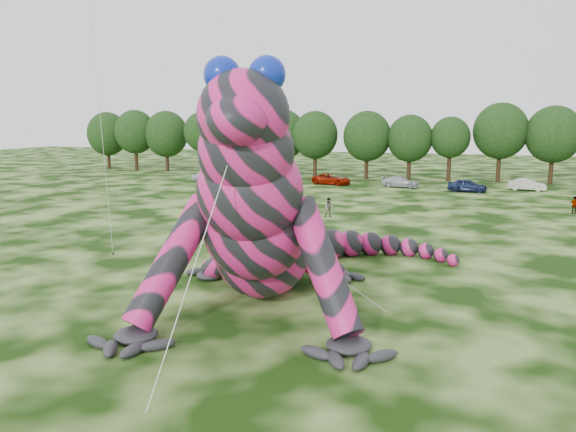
# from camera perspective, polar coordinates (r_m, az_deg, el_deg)

# --- Properties ---
(ground) EXTENTS (240.00, 240.00, 0.00)m
(ground) POSITION_cam_1_polar(r_m,az_deg,el_deg) (23.47, 6.52, -11.07)
(ground) COLOR #16330A
(ground) RESTS_ON ground
(inflatable_gecko) EXTENTS (21.97, 24.60, 10.71)m
(inflatable_gecko) POSITION_cam_1_polar(r_m,az_deg,el_deg) (26.67, -2.16, 3.38)
(inflatable_gecko) COLOR #D11E72
(inflatable_gecko) RESTS_ON ground
(tree_0) EXTENTS (6.91, 6.22, 9.51)m
(tree_0) POSITION_cam_1_polar(r_m,az_deg,el_deg) (100.03, -17.84, 7.31)
(tree_0) COLOR black
(tree_0) RESTS_ON ground
(tree_1) EXTENTS (6.74, 6.07, 9.81)m
(tree_1) POSITION_cam_1_polar(r_m,az_deg,el_deg) (95.52, -15.23, 7.43)
(tree_1) COLOR black
(tree_1) RESTS_ON ground
(tree_2) EXTENTS (7.04, 6.34, 9.64)m
(tree_2) POSITION_cam_1_polar(r_m,az_deg,el_deg) (93.29, -12.23, 7.45)
(tree_2) COLOR black
(tree_2) RESTS_ON ground
(tree_3) EXTENTS (5.81, 5.23, 9.44)m
(tree_3) POSITION_cam_1_polar(r_m,az_deg,el_deg) (88.29, -8.67, 7.37)
(tree_3) COLOR black
(tree_3) RESTS_ON ground
(tree_4) EXTENTS (6.22, 5.60, 9.06)m
(tree_4) POSITION_cam_1_polar(r_m,az_deg,el_deg) (87.22, -4.59, 7.30)
(tree_4) COLOR black
(tree_4) RESTS_ON ground
(tree_5) EXTENTS (7.16, 6.44, 9.80)m
(tree_5) POSITION_cam_1_polar(r_m,az_deg,el_deg) (84.61, -0.56, 7.50)
(tree_5) COLOR black
(tree_5) RESTS_ON ground
(tree_6) EXTENTS (6.52, 5.86, 9.49)m
(tree_6) POSITION_cam_1_polar(r_m,az_deg,el_deg) (81.28, 2.77, 7.29)
(tree_6) COLOR black
(tree_6) RESTS_ON ground
(tree_7) EXTENTS (6.68, 6.01, 9.48)m
(tree_7) POSITION_cam_1_polar(r_m,az_deg,el_deg) (79.70, 8.02, 7.15)
(tree_7) COLOR black
(tree_7) RESTS_ON ground
(tree_8) EXTENTS (6.14, 5.53, 8.94)m
(tree_8) POSITION_cam_1_polar(r_m,az_deg,el_deg) (79.04, 12.25, 6.81)
(tree_8) COLOR black
(tree_8) RESTS_ON ground
(tree_9) EXTENTS (5.27, 4.74, 8.68)m
(tree_9) POSITION_cam_1_polar(r_m,az_deg,el_deg) (79.01, 16.11, 6.55)
(tree_9) COLOR black
(tree_9) RESTS_ON ground
(tree_10) EXTENTS (7.09, 6.38, 10.50)m
(tree_10) POSITION_cam_1_polar(r_m,az_deg,el_deg) (80.18, 20.73, 7.00)
(tree_10) COLOR black
(tree_10) RESTS_ON ground
(tree_11) EXTENTS (7.01, 6.31, 10.07)m
(tree_11) POSITION_cam_1_polar(r_m,az_deg,el_deg) (80.30, 25.31, 6.54)
(tree_11) COLOR black
(tree_11) RESTS_ON ground
(car_0) EXTENTS (4.01, 1.69, 1.36)m
(car_0) POSITION_cam_1_polar(r_m,az_deg,el_deg) (76.66, -8.25, 3.99)
(car_0) COLOR silver
(car_0) RESTS_ON ground
(car_1) EXTENTS (3.98, 1.90, 1.26)m
(car_1) POSITION_cam_1_polar(r_m,az_deg,el_deg) (76.51, -2.93, 4.04)
(car_1) COLOR black
(car_1) RESTS_ON ground
(car_2) EXTENTS (5.41, 3.22, 1.41)m
(car_2) POSITION_cam_1_polar(r_m,az_deg,el_deg) (72.52, 4.48, 3.76)
(car_2) COLOR #8B1202
(car_2) RESTS_ON ground
(car_3) EXTENTS (4.74, 2.26, 1.33)m
(car_3) POSITION_cam_1_polar(r_m,az_deg,el_deg) (70.83, 11.34, 3.42)
(car_3) COLOR #AFB2B8
(car_3) RESTS_ON ground
(car_4) EXTENTS (4.57, 2.17, 1.51)m
(car_4) POSITION_cam_1_polar(r_m,az_deg,el_deg) (68.23, 17.76, 2.98)
(car_4) COLOR #162045
(car_4) RESTS_ON ground
(car_5) EXTENTS (4.37, 1.94, 1.39)m
(car_5) POSITION_cam_1_polar(r_m,az_deg,el_deg) (71.98, 23.14, 2.94)
(car_5) COLOR beige
(car_5) RESTS_ON ground
(spectator_3) EXTENTS (0.99, 0.60, 1.58)m
(spectator_3) POSITION_cam_1_polar(r_m,az_deg,el_deg) (55.92, 27.09, 0.99)
(spectator_3) COLOR gray
(spectator_3) RESTS_ON ground
(spectator_1) EXTENTS (0.93, 0.80, 1.67)m
(spectator_1) POSITION_cam_1_polar(r_m,az_deg,el_deg) (48.39, 4.19, 0.88)
(spectator_1) COLOR gray
(spectator_1) RESTS_ON ground
(spectator_4) EXTENTS (0.58, 0.85, 1.67)m
(spectator_4) POSITION_cam_1_polar(r_m,az_deg,el_deg) (56.89, -2.32, 2.24)
(spectator_4) COLOR gray
(spectator_4) RESTS_ON ground
(spectator_0) EXTENTS (0.68, 0.60, 1.56)m
(spectator_0) POSITION_cam_1_polar(r_m,az_deg,el_deg) (44.26, -2.43, -0.02)
(spectator_0) COLOR gray
(spectator_0) RESTS_ON ground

